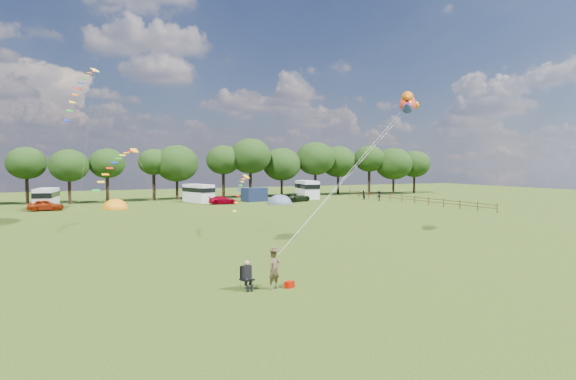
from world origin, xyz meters
name	(u,v)px	position (x,y,z in m)	size (l,w,h in m)	color
ground_plane	(346,266)	(0.00, 0.00, 0.00)	(180.00, 180.00, 0.00)	#1D310D
tree_line	(199,161)	(5.30, 54.99, 6.35)	(102.98, 10.98, 10.27)	black
fence	(408,198)	(32.00, 34.50, 0.70)	(0.12, 33.12, 1.20)	#472D19
car_a	(45,205)	(-17.15, 43.49, 0.71)	(1.67, 4.23, 1.41)	maroon
car_c	(223,200)	(5.91, 43.91, 0.59)	(1.66, 3.94, 1.18)	maroon
car_d	(297,197)	(17.77, 43.73, 0.67)	(2.21, 4.89, 1.33)	black
campervan_b	(46,198)	(-17.16, 46.62, 1.44)	(3.15, 5.76, 2.68)	silver
campervan_c	(198,193)	(3.59, 48.88, 1.48)	(4.01, 6.08, 2.75)	silver
campervan_d	(307,189)	(22.34, 49.18, 1.62)	(3.63, 6.52, 3.02)	silver
tent_orange	(116,209)	(-8.97, 42.53, 0.02)	(3.36, 3.68, 2.63)	orange
tent_greyblue	(280,204)	(13.58, 40.65, 0.02)	(3.68, 4.03, 2.74)	#4F5973
awning_navy	(254,195)	(12.01, 47.09, 1.06)	(3.38, 2.75, 2.11)	#141E39
kite_flyer	(274,270)	(-5.70, -2.94, 0.91)	(0.67, 0.44, 1.83)	brown
camp_chair	(247,272)	(-6.94, -2.53, 0.83)	(0.66, 0.67, 1.39)	#99999E
kite_bag	(290,285)	(-4.96, -3.04, 0.15)	(0.43, 0.28, 0.30)	#A90E00
fish_kite	(408,103)	(9.28, 6.31, 10.50)	(3.23, 3.63, 2.07)	red
streamer_kite_a	(84,85)	(-12.94, 26.46, 13.39)	(3.46, 5.65, 5.81)	#FBFF35
streamer_kite_b	(119,162)	(-10.19, 22.59, 6.07)	(4.38, 4.63, 3.83)	#F9AD0E
streamer_kite_c	(242,186)	(-1.28, 14.51, 4.02)	(3.09, 4.88, 2.77)	#FFFE0D
walker_a	(363,195)	(29.54, 42.93, 0.76)	(0.74, 0.46, 1.52)	black
walker_b	(379,196)	(30.43, 39.83, 0.80)	(1.03, 0.48, 1.60)	black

